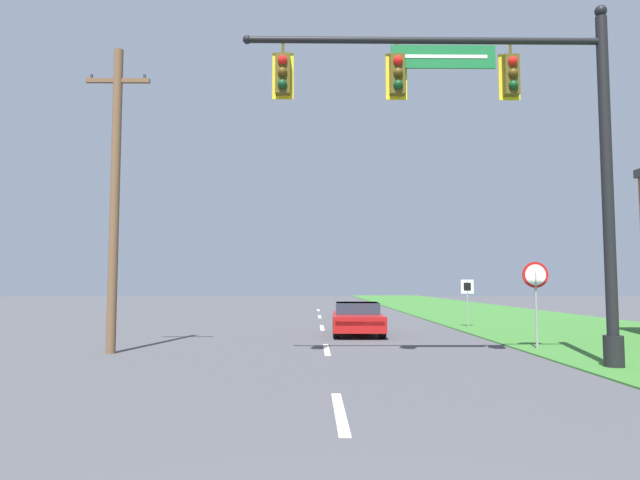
% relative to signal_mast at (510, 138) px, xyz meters
% --- Properties ---
extents(grass_verge_right, '(10.00, 110.00, 0.04)m').
position_rel_signal_mast_xyz_m(grass_verge_right, '(6.34, 19.73, -5.27)').
color(grass_verge_right, '#38752D').
rests_on(grass_verge_right, ground).
extents(road_center_line, '(0.16, 34.80, 0.01)m').
position_rel_signal_mast_xyz_m(road_center_line, '(-4.16, 11.73, -5.28)').
color(road_center_line, silver).
rests_on(road_center_line, ground).
extents(signal_mast, '(8.67, 0.47, 8.44)m').
position_rel_signal_mast_xyz_m(signal_mast, '(0.00, 0.00, 0.00)').
color(signal_mast, black).
rests_on(signal_mast, grass_verge_right).
extents(car_ahead, '(1.97, 4.52, 1.19)m').
position_rel_signal_mast_xyz_m(car_ahead, '(-2.89, 8.62, -4.68)').
color(car_ahead, black).
rests_on(car_ahead, ground).
extents(stop_sign, '(0.76, 0.07, 2.50)m').
position_rel_signal_mast_xyz_m(stop_sign, '(1.95, 3.68, -3.42)').
color(stop_sign, gray).
rests_on(stop_sign, grass_verge_right).
extents(route_sign_post, '(0.55, 0.06, 2.03)m').
position_rel_signal_mast_xyz_m(route_sign_post, '(2.12, 11.70, -3.76)').
color(route_sign_post, gray).
rests_on(route_sign_post, grass_verge_right).
extents(utility_pole_near, '(1.80, 0.26, 8.56)m').
position_rel_signal_mast_xyz_m(utility_pole_near, '(-10.11, 2.94, -0.86)').
color(utility_pole_near, brown).
rests_on(utility_pole_near, ground).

